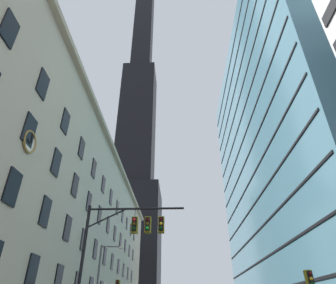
% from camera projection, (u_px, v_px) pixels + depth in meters
% --- Properties ---
extents(station_building, '(13.29, 70.44, 24.10)m').
position_uv_depth(station_building, '(67.00, 230.00, 42.39)').
color(station_building, '#BCAF93').
rests_on(station_building, ground).
extents(dark_skyscraper, '(22.48, 22.48, 215.11)m').
position_uv_depth(dark_skyscraper, '(136.00, 150.00, 127.45)').
color(dark_skyscraper, black).
rests_on(dark_skyscraper, ground).
extents(glass_office_midrise, '(16.54, 51.30, 51.83)m').
position_uv_depth(glass_office_midrise, '(292.00, 150.00, 50.07)').
color(glass_office_midrise, teal).
rests_on(glass_office_midrise, ground).
extents(traffic_signal_mast, '(6.57, 0.63, 7.66)m').
position_uv_depth(traffic_signal_mast, '(128.00, 237.00, 18.49)').
color(traffic_signal_mast, black).
rests_on(traffic_signal_mast, sidewalk_left).
extents(traffic_light_near_right, '(0.40, 0.63, 3.70)m').
position_uv_depth(traffic_light_near_right, '(311.00, 283.00, 17.67)').
color(traffic_light_near_right, black).
rests_on(traffic_light_near_right, sidewalk_right).
extents(street_lamppost, '(2.34, 0.32, 7.11)m').
position_uv_depth(street_lamppost, '(102.00, 277.00, 26.77)').
color(street_lamppost, '#47474C').
rests_on(street_lamppost, sidewalk_left).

